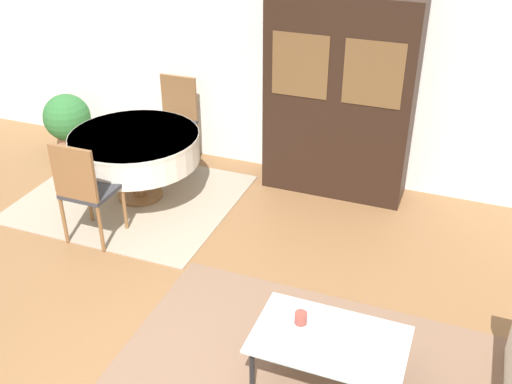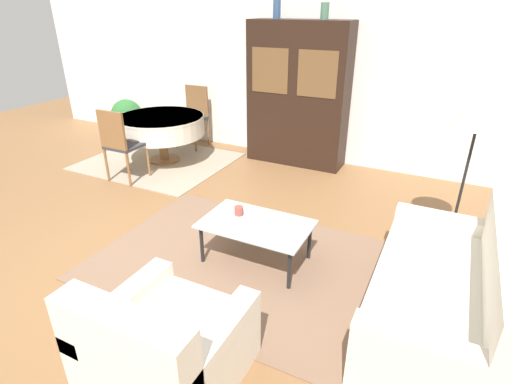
{
  "view_description": "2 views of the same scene",
  "coord_description": "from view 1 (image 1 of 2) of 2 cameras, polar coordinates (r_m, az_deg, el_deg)",
  "views": [
    {
      "loc": [
        1.65,
        -2.36,
        3.26
      ],
      "look_at": [
        0.2,
        1.4,
        0.95
      ],
      "focal_mm": 42.0,
      "sensor_mm": 36.0,
      "label": 1
    },
    {
      "loc": [
        2.51,
        -2.34,
        2.31
      ],
      "look_at": [
        1.04,
        0.6,
        0.75
      ],
      "focal_mm": 28.0,
      "sensor_mm": 36.0,
      "label": 2
    }
  ],
  "objects": [
    {
      "name": "coffee_table",
      "position": [
        4.17,
        6.99,
        -14.06
      ],
      "size": [
        1.03,
        0.64,
        0.41
      ],
      "color": "black",
      "rests_on": "area_rug"
    },
    {
      "name": "display_cabinet",
      "position": [
        6.24,
        7.95,
        8.88
      ],
      "size": [
        1.5,
        0.48,
        2.11
      ],
      "color": "black",
      "rests_on": "ground_plane"
    },
    {
      "name": "dining_rug",
      "position": [
        6.57,
        -11.81,
        -0.56
      ],
      "size": [
        2.19,
        1.87,
        0.01
      ],
      "color": "gray",
      "rests_on": "ground_plane"
    },
    {
      "name": "cup",
      "position": [
        4.21,
        4.29,
        -11.87
      ],
      "size": [
        0.09,
        0.09,
        0.09
      ],
      "color": "#9E4238",
      "rests_on": "coffee_table"
    },
    {
      "name": "bowl",
      "position": [
        4.06,
        9.42,
        -14.59
      ],
      "size": [
        0.17,
        0.17,
        0.05
      ],
      "color": "white",
      "rests_on": "coffee_table"
    },
    {
      "name": "dining_table",
      "position": [
        6.31,
        -11.44,
        4.18
      ],
      "size": [
        1.33,
        1.33,
        0.73
      ],
      "color": "brown",
      "rests_on": "dining_rug"
    },
    {
      "name": "dining_chair_far",
      "position": [
        7.01,
        -7.67,
        7.19
      ],
      "size": [
        0.44,
        0.44,
        1.03
      ],
      "rotation": [
        0.0,
        0.0,
        3.14
      ],
      "color": "brown",
      "rests_on": "dining_rug"
    },
    {
      "name": "potted_plant",
      "position": [
        7.71,
        -17.54,
        6.61
      ],
      "size": [
        0.57,
        0.57,
        0.71
      ],
      "color": "#93664C",
      "rests_on": "ground_plane"
    },
    {
      "name": "wall_back",
      "position": [
        6.5,
        5.57,
        12.61
      ],
      "size": [
        10.0,
        0.06,
        2.7
      ],
      "color": "white",
      "rests_on": "ground_plane"
    },
    {
      "name": "dining_chair_near",
      "position": [
        5.67,
        -16.06,
        0.51
      ],
      "size": [
        0.44,
        0.44,
        1.03
      ],
      "color": "brown",
      "rests_on": "dining_rug"
    }
  ]
}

